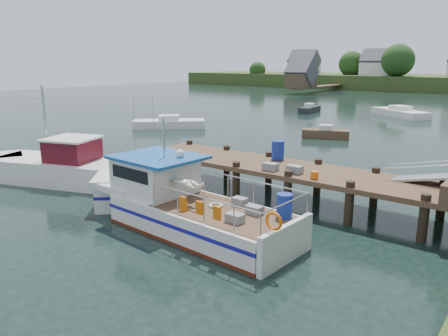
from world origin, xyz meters
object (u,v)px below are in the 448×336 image
Objects in this scene: moored_rowboat at (326,133)px; work_boat at (57,167)px; moored_d at (400,113)px; moored_a at (169,123)px; moored_e at (310,109)px; dock at (423,165)px; lobster_boat at (178,204)px.

work_boat is at bearing -97.84° from moored_rowboat.
moored_a is at bearing -146.44° from moored_d.
moored_d is at bearing -2.35° from moored_e.
moored_d is (-10.10, 32.34, -1.81)m from dock.
lobster_boat is 8.84m from work_boat.
work_boat is 1.46× the size of moored_a.
moored_a is at bearing 97.76° from work_boat.
moored_e is at bearing 53.51° from moored_a.
dock is 16.23m from work_boat.
moored_a is (-8.15, 15.88, -0.31)m from work_boat.
moored_rowboat is at bearing -115.00° from moored_d.
moored_a is (-16.95, 16.63, -0.40)m from lobster_boat.
moored_e is (-8.93, 14.91, 0.01)m from moored_rowboat.
work_boat reaches higher than dock.
moored_d is at bearing 98.25° from lobster_boat.
moored_rowboat is (-3.85, 20.33, -0.44)m from lobster_boat.
dock is 1.75× the size of lobster_boat.
work_boat is at bearing 178.26° from lobster_boat.
work_boat is (-8.81, 0.75, -0.09)m from lobster_boat.
moored_rowboat is 17.38m from moored_e.
dock is 4.51× the size of moored_rowboat.
lobster_boat is at bearing -68.31° from moored_a.
lobster_boat is (-6.74, -5.16, -1.42)m from dock.
moored_rowboat is 17.18m from moored_d.
lobster_boat reaches higher than moored_e.
moored_d is (13.59, 20.87, 0.01)m from moored_a.
moored_rowboat is 0.62× the size of moored_a.
work_boat is 1.25× the size of moored_d.
lobster_boat is 1.37× the size of moored_d.
lobster_boat is 2.57× the size of moored_rowboat.
dock is 4.22× the size of moored_e.
moored_rowboat is (4.96, 19.58, -0.36)m from work_boat.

